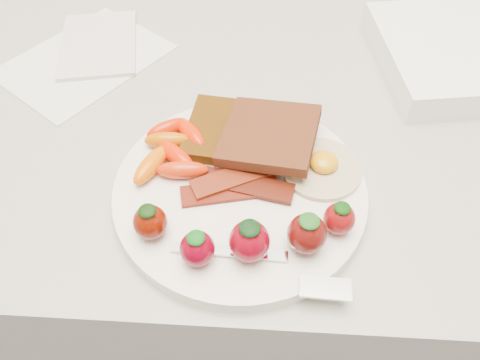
{
  "coord_description": "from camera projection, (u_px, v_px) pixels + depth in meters",
  "views": [
    {
      "loc": [
        0.01,
        1.24,
        1.31
      ],
      "look_at": [
        -0.0,
        1.55,
        0.93
      ],
      "focal_mm": 35.0,
      "sensor_mm": 36.0,
      "label": 1
    }
  ],
  "objects": [
    {
      "name": "counter",
      "position": [
        246.0,
        269.0,
        0.96
      ],
      "size": [
        2.0,
        0.6,
        0.9
      ],
      "primitive_type": "cube",
      "color": "gray",
      "rests_on": "ground"
    },
    {
      "name": "plate",
      "position": [
        240.0,
        191.0,
        0.5
      ],
      "size": [
        0.27,
        0.27,
        0.02
      ],
      "primitive_type": "cylinder",
      "color": "white",
      "rests_on": "counter"
    },
    {
      "name": "toast_lower",
      "position": [
        230.0,
        131.0,
        0.54
      ],
      "size": [
        0.11,
        0.11,
        0.01
      ],
      "primitive_type": "cube",
      "rotation": [
        0.0,
        0.0,
        -0.12
      ],
      "color": "#311C03",
      "rests_on": "plate"
    },
    {
      "name": "toast_upper",
      "position": [
        269.0,
        135.0,
        0.52
      ],
      "size": [
        0.12,
        0.12,
        0.02
      ],
      "primitive_type": "cube",
      "rotation": [
        0.0,
        -0.1,
        -0.2
      ],
      "color": "#3B1709",
      "rests_on": "toast_lower"
    },
    {
      "name": "fried_egg",
      "position": [
        322.0,
        167.0,
        0.51
      ],
      "size": [
        0.12,
        0.12,
        0.02
      ],
      "color": "beige",
      "rests_on": "plate"
    },
    {
      "name": "bacon_strips",
      "position": [
        238.0,
        184.0,
        0.49
      ],
      "size": [
        0.12,
        0.08,
        0.01
      ],
      "color": "#490E05",
      "rests_on": "plate"
    },
    {
      "name": "baby_carrots",
      "position": [
        172.0,
        149.0,
        0.52
      ],
      "size": [
        0.08,
        0.11,
        0.02
      ],
      "color": "#BB5500",
      "rests_on": "plate"
    },
    {
      "name": "strawberries",
      "position": [
        251.0,
        234.0,
        0.44
      ],
      "size": [
        0.21,
        0.07,
        0.05
      ],
      "color": "#580D01",
      "rests_on": "plate"
    },
    {
      "name": "fork",
      "position": [
        272.0,
        268.0,
        0.43
      ],
      "size": [
        0.17,
        0.05,
        0.0
      ],
      "color": "silver",
      "rests_on": "plate"
    },
    {
      "name": "paper_sheet",
      "position": [
        85.0,
        60.0,
        0.66
      ],
      "size": [
        0.26,
        0.27,
        0.0
      ],
      "primitive_type": "cube",
      "rotation": [
        0.0,
        0.0,
        -0.63
      ],
      "color": "silver",
      "rests_on": "counter"
    },
    {
      "name": "notepad",
      "position": [
        99.0,
        44.0,
        0.68
      ],
      "size": [
        0.13,
        0.17,
        0.01
      ],
      "primitive_type": "cube",
      "rotation": [
        0.0,
        0.0,
        0.19
      ],
      "color": "beige",
      "rests_on": "paper_sheet"
    },
    {
      "name": "appliance",
      "position": [
        480.0,
        53.0,
        0.64
      ],
      "size": [
        0.3,
        0.25,
        0.04
      ],
      "primitive_type": "cube",
      "rotation": [
        0.0,
        0.0,
        0.15
      ],
      "color": "white",
      "rests_on": "counter"
    }
  ]
}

